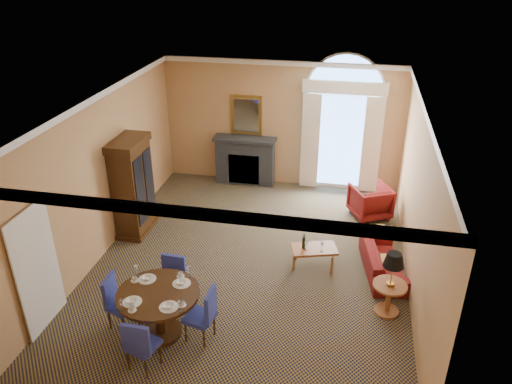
% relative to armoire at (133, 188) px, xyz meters
% --- Properties ---
extents(ground, '(7.50, 7.50, 0.00)m').
position_rel_armoire_xyz_m(ground, '(2.72, -0.72, -1.02)').
color(ground, '#121438').
rests_on(ground, ground).
extents(room_envelope, '(6.04, 7.52, 3.45)m').
position_rel_armoire_xyz_m(room_envelope, '(2.69, -0.05, 1.49)').
color(room_envelope, tan).
rests_on(room_envelope, ground).
extents(armoire, '(0.61, 1.08, 2.12)m').
position_rel_armoire_xyz_m(armoire, '(0.00, 0.00, 0.00)').
color(armoire, '#321C0B').
rests_on(armoire, ground).
extents(dining_table, '(1.30, 1.30, 1.02)m').
position_rel_armoire_xyz_m(dining_table, '(1.72, -3.01, -0.42)').
color(dining_table, '#321C0B').
rests_on(dining_table, ground).
extents(dining_chair_north, '(0.47, 0.47, 0.95)m').
position_rel_armoire_xyz_m(dining_chair_north, '(1.68, -2.26, -0.48)').
color(dining_chair_north, navy).
rests_on(dining_chair_north, ground).
extents(dining_chair_south, '(0.53, 0.53, 0.95)m').
position_rel_armoire_xyz_m(dining_chair_south, '(1.74, -3.82, -0.48)').
color(dining_chair_south, navy).
rests_on(dining_chair_south, ground).
extents(dining_chair_east, '(0.51, 0.51, 0.95)m').
position_rel_armoire_xyz_m(dining_chair_east, '(2.46, -2.98, -0.48)').
color(dining_chair_east, navy).
rests_on(dining_chair_east, ground).
extents(dining_chair_west, '(0.55, 0.55, 0.95)m').
position_rel_armoire_xyz_m(dining_chair_west, '(0.97, -2.96, -0.48)').
color(dining_chair_west, navy).
rests_on(dining_chair_west, ground).
extents(sofa, '(0.93, 1.75, 0.49)m').
position_rel_armoire_xyz_m(sofa, '(5.27, -0.55, -0.78)').
color(sofa, maroon).
rests_on(sofa, ground).
extents(armchair, '(1.10, 1.11, 0.76)m').
position_rel_armoire_xyz_m(armchair, '(5.02, 1.64, -0.64)').
color(armchair, maroon).
rests_on(armchair, ground).
extents(coffee_table, '(0.96, 0.71, 0.76)m').
position_rel_armoire_xyz_m(coffee_table, '(3.94, -0.67, -0.62)').
color(coffee_table, '#A35D31').
rests_on(coffee_table, ground).
extents(side_table, '(0.58, 0.58, 1.17)m').
position_rel_armoire_xyz_m(side_table, '(5.32, -1.74, -0.27)').
color(side_table, '#A35D31').
rests_on(side_table, ground).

